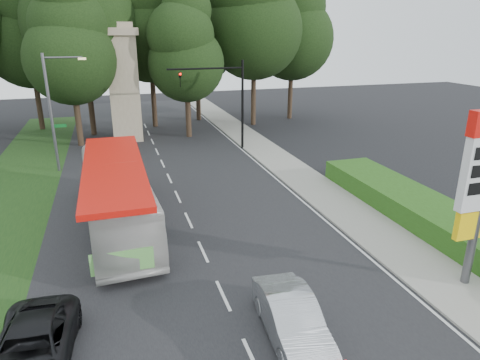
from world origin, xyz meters
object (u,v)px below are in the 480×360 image
object	(u,v)px
traffic_signal_mast	(227,93)
sedan_silver	(292,319)
streetlight_signs	(53,108)
monument	(123,82)
suv_charcoal	(32,350)
transit_bus	(116,196)

from	to	relation	value
traffic_signal_mast	sedan_silver	world-z (taller)	traffic_signal_mast
streetlight_signs	monument	world-z (taller)	monument
streetlight_signs	monument	size ratio (longest dim) A/B	0.80
traffic_signal_mast	sedan_silver	distance (m)	23.57
sedan_silver	suv_charcoal	size ratio (longest dim) A/B	0.92
traffic_signal_mast	streetlight_signs	world-z (taller)	streetlight_signs
transit_bus	suv_charcoal	bearing A→B (deg)	-109.99
suv_charcoal	transit_bus	bearing A→B (deg)	77.82
streetlight_signs	transit_bus	world-z (taller)	streetlight_signs
transit_bus	traffic_signal_mast	bearing A→B (deg)	50.62
traffic_signal_mast	monument	bearing A→B (deg)	142.00
traffic_signal_mast	streetlight_signs	size ratio (longest dim) A/B	0.90
streetlight_signs	suv_charcoal	distance (m)	20.27
traffic_signal_mast	suv_charcoal	distance (m)	25.22
traffic_signal_mast	transit_bus	bearing A→B (deg)	-125.86
streetlight_signs	traffic_signal_mast	bearing A→B (deg)	8.92
streetlight_signs	sedan_silver	xyz separation A→B (m)	(8.49, -20.87, -3.71)
sedan_silver	monument	bearing A→B (deg)	101.21
sedan_silver	transit_bus	bearing A→B (deg)	120.30
traffic_signal_mast	monument	xyz separation A→B (m)	(-7.68, 6.00, 0.43)
traffic_signal_mast	suv_charcoal	xyz separation A→B (m)	(-11.88, -21.89, -4.01)
transit_bus	streetlight_signs	bearing A→B (deg)	104.71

